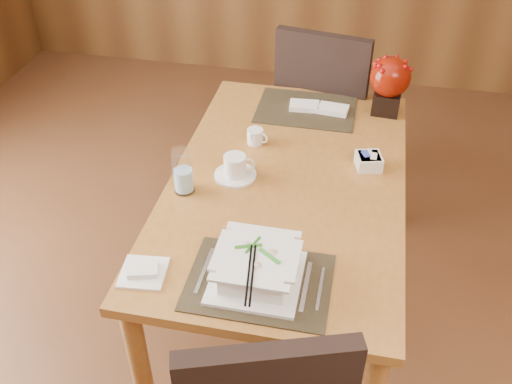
% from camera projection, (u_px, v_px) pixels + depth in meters
% --- Properties ---
extents(dining_table, '(0.90, 1.50, 0.75)m').
position_uv_depth(dining_table, '(286.00, 199.00, 2.27)').
color(dining_table, '#A46B2D').
rests_on(dining_table, ground).
extents(placemat_near, '(0.45, 0.33, 0.01)m').
position_uv_depth(placemat_near, '(259.00, 282.00, 1.79)').
color(placemat_near, black).
rests_on(placemat_near, dining_table).
extents(placemat_far, '(0.45, 0.33, 0.01)m').
position_uv_depth(placemat_far, '(306.00, 109.00, 2.63)').
color(placemat_far, black).
rests_on(placemat_far, dining_table).
extents(soup_setting, '(0.28, 0.28, 0.11)m').
position_uv_depth(soup_setting, '(257.00, 268.00, 1.76)').
color(soup_setting, white).
rests_on(soup_setting, dining_table).
extents(coffee_cup, '(0.17, 0.17, 0.09)m').
position_uv_depth(coffee_cup, '(235.00, 168.00, 2.21)').
color(coffee_cup, white).
rests_on(coffee_cup, dining_table).
extents(water_glass, '(0.09, 0.09, 0.18)m').
position_uv_depth(water_glass, '(183.00, 171.00, 2.10)').
color(water_glass, white).
rests_on(water_glass, dining_table).
extents(creamer_jug, '(0.11, 0.11, 0.06)m').
position_uv_depth(creamer_jug, '(255.00, 136.00, 2.40)').
color(creamer_jug, white).
rests_on(creamer_jug, dining_table).
extents(sugar_caddy, '(0.12, 0.12, 0.06)m').
position_uv_depth(sugar_caddy, '(369.00, 161.00, 2.26)').
color(sugar_caddy, white).
rests_on(sugar_caddy, dining_table).
extents(berry_decor, '(0.18, 0.18, 0.26)m').
position_uv_depth(berry_decor, '(390.00, 82.00, 2.53)').
color(berry_decor, black).
rests_on(berry_decor, dining_table).
extents(napkins_far, '(0.27, 0.11, 0.02)m').
position_uv_depth(napkins_far, '(321.00, 108.00, 2.61)').
color(napkins_far, white).
rests_on(napkins_far, dining_table).
extents(bread_plate, '(0.16, 0.16, 0.01)m').
position_uv_depth(bread_plate, '(143.00, 273.00, 1.82)').
color(bread_plate, white).
rests_on(bread_plate, dining_table).
extents(far_chair, '(0.56, 0.56, 1.04)m').
position_uv_depth(far_chair, '(325.00, 107.00, 2.99)').
color(far_chair, black).
rests_on(far_chair, ground).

